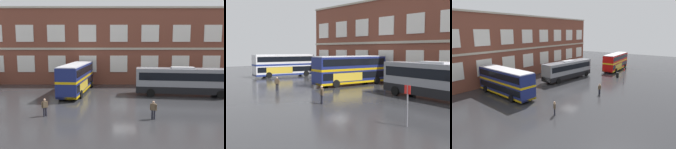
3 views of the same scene
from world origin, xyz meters
TOP-DOWN VIEW (x-y plane):
  - ground_plane at (0.00, 2.00)m, footprint 120.00×120.00m
  - brick_terminal_building at (2.33, 17.98)m, footprint 51.49×8.19m
  - double_decker_near at (-23.08, 6.49)m, footprint 3.95×11.24m
  - double_decker_middle at (-6.25, 7.42)m, footprint 3.60×11.19m
  - touring_coach at (7.87, 5.68)m, footprint 12.23×4.11m
  - waiting_passenger at (-7.67, -3.19)m, footprint 0.55×0.49m
  - second_passenger at (2.37, -4.06)m, footprint 0.63×0.36m
  - bus_stand_flag at (12.04, -4.46)m, footprint 0.44×0.10m

SIDE VIEW (x-z plane):
  - ground_plane at x=0.00m, z-range 0.00..0.00m
  - waiting_passenger at x=-7.67m, z-range 0.08..1.78m
  - second_passenger at x=2.37m, z-range 0.08..1.78m
  - bus_stand_flag at x=12.04m, z-range 0.29..2.99m
  - touring_coach at x=7.87m, z-range 0.01..3.81m
  - double_decker_near at x=-23.08m, z-range 0.11..4.18m
  - double_decker_middle at x=-6.25m, z-range 0.11..4.18m
  - brick_terminal_building at x=2.33m, z-range -0.15..12.67m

